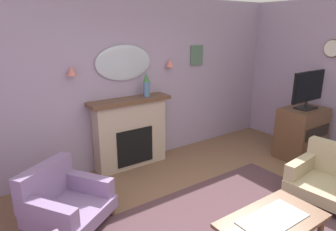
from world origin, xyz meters
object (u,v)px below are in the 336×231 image
at_px(wall_sconce_left, 72,71).
at_px(tv_cabinet, 301,133).
at_px(mantel_vase_left, 146,85).
at_px(coffee_table, 272,224).
at_px(wall_mirror, 124,63).
at_px(wall_sconce_right, 170,63).
at_px(tv_flatscreen, 308,89).
at_px(wall_clock, 332,48).
at_px(fireplace, 131,133).
at_px(armchair_by_coffee_table, 63,200).
at_px(armchair_beside_couch, 329,177).
at_px(framed_picture, 197,55).

height_order(wall_sconce_left, tv_cabinet, wall_sconce_left).
xyz_separation_m(mantel_vase_left, coffee_table, (-0.16, -2.64, -0.97)).
relative_size(wall_mirror, coffee_table, 0.87).
distance_m(wall_sconce_right, tv_flatscreen, 2.39).
relative_size(wall_clock, tv_cabinet, 0.34).
bearing_deg(wall_sconce_right, fireplace, -173.84).
bearing_deg(armchair_by_coffee_table, wall_sconce_right, 24.13).
height_order(mantel_vase_left, armchair_beside_couch, mantel_vase_left).
height_order(mantel_vase_left, wall_mirror, wall_mirror).
bearing_deg(wall_clock, coffee_table, -158.48).
height_order(mantel_vase_left, framed_picture, framed_picture).
distance_m(wall_clock, tv_cabinet, 1.54).
bearing_deg(tv_flatscreen, wall_mirror, 149.22).
distance_m(framed_picture, armchair_beside_couch, 2.95).
relative_size(wall_mirror, framed_picture, 2.67).
bearing_deg(armchair_beside_couch, armchair_by_coffee_table, 154.47).
bearing_deg(armchair_beside_couch, fireplace, 125.65).
bearing_deg(tv_cabinet, armchair_beside_couch, -132.77).
bearing_deg(wall_sconce_left, coffee_table, -70.21).
distance_m(mantel_vase_left, tv_flatscreen, 2.73).
relative_size(coffee_table, tv_cabinet, 1.22).
distance_m(framed_picture, armchair_by_coffee_table, 3.41).
xyz_separation_m(fireplace, coffee_table, (0.14, -2.66, -0.19)).
relative_size(wall_mirror, wall_sconce_right, 6.86).
height_order(mantel_vase_left, coffee_table, mantel_vase_left).
height_order(framed_picture, coffee_table, framed_picture).
relative_size(fireplace, wall_sconce_right, 9.71).
xyz_separation_m(wall_sconce_left, wall_clock, (4.00, -1.57, 0.24)).
height_order(mantel_vase_left, wall_sconce_left, wall_sconce_left).
xyz_separation_m(coffee_table, armchair_by_coffee_table, (-1.54, 1.75, -0.08)).
xyz_separation_m(mantel_vase_left, framed_picture, (1.20, 0.18, 0.40)).
height_order(framed_picture, tv_flatscreen, framed_picture).
height_order(fireplace, armchair_by_coffee_table, fireplace).
distance_m(wall_mirror, coffee_table, 3.11).
height_order(framed_picture, tv_cabinet, framed_picture).
xyz_separation_m(armchair_beside_couch, tv_flatscreen, (0.92, 0.97, 0.94)).
xyz_separation_m(wall_clock, armchair_by_coffee_table, (-4.55, 0.56, -1.59)).
relative_size(coffee_table, armchair_beside_couch, 1.22).
xyz_separation_m(wall_clock, armchair_beside_couch, (-1.43, -0.93, -1.59)).
height_order(fireplace, mantel_vase_left, mantel_vase_left).
height_order(wall_clock, armchair_beside_couch, wall_clock).
distance_m(coffee_table, tv_cabinet, 2.80).
distance_m(wall_sconce_right, armchair_beside_couch, 2.97).
height_order(wall_sconce_right, tv_cabinet, wall_sconce_right).
distance_m(tv_cabinet, tv_flatscreen, 0.80).
height_order(armchair_beside_couch, armchair_by_coffee_table, same).
distance_m(mantel_vase_left, armchair_beside_couch, 2.96).
distance_m(fireplace, tv_flatscreen, 3.08).
distance_m(wall_mirror, wall_sconce_left, 0.85).
relative_size(fireplace, mantel_vase_left, 3.38).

